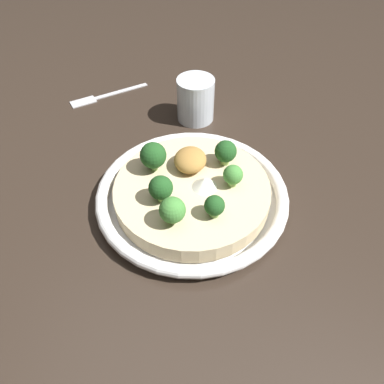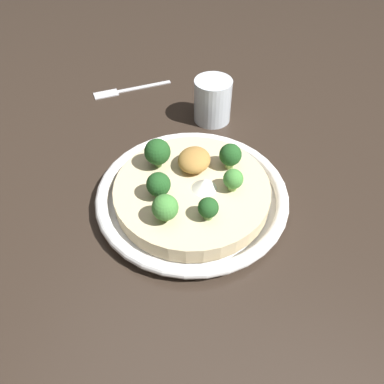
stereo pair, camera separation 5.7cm
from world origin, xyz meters
name	(u,v)px [view 1 (the left image)]	position (x,y,z in m)	size (l,w,h in m)	color
ground_plane	(192,202)	(0.00, 0.00, 0.00)	(6.00, 6.00, 0.00)	#2D231C
risotto_bowl	(192,194)	(0.00, 0.00, 0.02)	(0.30, 0.30, 0.04)	white
cheese_sprinkle	(204,184)	(0.00, 0.02, 0.04)	(0.04, 0.04, 0.02)	white
crispy_onion_garnish	(190,160)	(-0.04, -0.01, 0.05)	(0.06, 0.05, 0.03)	#A37538
broccoli_front_left	(153,156)	(-0.03, -0.06, 0.06)	(0.04, 0.04, 0.05)	#668E47
broccoli_back_right	(214,206)	(0.05, 0.04, 0.05)	(0.03, 0.03, 0.03)	#668E47
broccoli_left	(226,152)	(-0.06, 0.05, 0.06)	(0.03, 0.03, 0.04)	#84A856
broccoli_front	(161,188)	(0.03, -0.04, 0.06)	(0.04, 0.04, 0.04)	#759E4C
broccoli_back	(233,175)	(-0.01, 0.06, 0.06)	(0.03, 0.03, 0.04)	#84A856
broccoli_front_right	(172,210)	(0.07, -0.02, 0.06)	(0.04, 0.04, 0.04)	#84A856
drinking_glass	(196,100)	(-0.22, -0.02, 0.04)	(0.07, 0.07, 0.08)	silver
fork_utensil	(102,96)	(-0.27, -0.23, 0.00)	(0.11, 0.15, 0.00)	#B7B7BC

